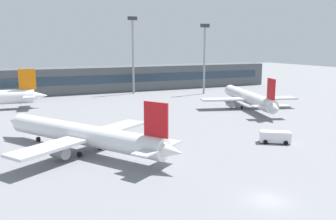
{
  "coord_description": "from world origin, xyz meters",
  "views": [
    {
      "loc": [
        -25.27,
        -29.38,
        17.09
      ],
      "look_at": [
        5.76,
        40.0,
        3.0
      ],
      "focal_mm": 38.1,
      "sensor_mm": 36.0,
      "label": 1
    }
  ],
  "objects_px": {
    "airplane_near": "(81,134)",
    "floodlight_tower_west": "(133,50)",
    "service_van_white": "(275,137)",
    "floodlight_tower_east": "(204,54)",
    "airplane_mid": "(248,97)"
  },
  "relations": [
    {
      "from": "airplane_near",
      "to": "floodlight_tower_west",
      "type": "relative_size",
      "value": 1.27
    },
    {
      "from": "service_van_white",
      "to": "floodlight_tower_east",
      "type": "relative_size",
      "value": 0.23
    },
    {
      "from": "floodlight_tower_west",
      "to": "service_van_white",
      "type": "bearing_deg",
      "value": -88.26
    },
    {
      "from": "service_van_white",
      "to": "floodlight_tower_west",
      "type": "relative_size",
      "value": 0.21
    },
    {
      "from": "airplane_near",
      "to": "floodlight_tower_west",
      "type": "xyz_separation_m",
      "value": [
        29.84,
        61.99,
        12.31
      ]
    },
    {
      "from": "airplane_mid",
      "to": "floodlight_tower_west",
      "type": "relative_size",
      "value": 1.41
    },
    {
      "from": "airplane_near",
      "to": "airplane_mid",
      "type": "xyz_separation_m",
      "value": [
        49.05,
        22.34,
        -0.02
      ]
    },
    {
      "from": "airplane_near",
      "to": "airplane_mid",
      "type": "height_order",
      "value": "airplane_near"
    },
    {
      "from": "airplane_mid",
      "to": "service_van_white",
      "type": "height_order",
      "value": "airplane_mid"
    },
    {
      "from": "service_van_white",
      "to": "floodlight_tower_west",
      "type": "xyz_separation_m",
      "value": [
        -2.15,
        70.77,
        14.06
      ]
    },
    {
      "from": "service_van_white",
      "to": "floodlight_tower_east",
      "type": "height_order",
      "value": "floodlight_tower_east"
    },
    {
      "from": "floodlight_tower_west",
      "to": "floodlight_tower_east",
      "type": "distance_m",
      "value": 24.6
    },
    {
      "from": "airplane_near",
      "to": "service_van_white",
      "type": "bearing_deg",
      "value": -15.35
    },
    {
      "from": "airplane_mid",
      "to": "floodlight_tower_west",
      "type": "bearing_deg",
      "value": 115.85
    },
    {
      "from": "airplane_near",
      "to": "service_van_white",
      "type": "relative_size",
      "value": 6.12
    }
  ]
}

